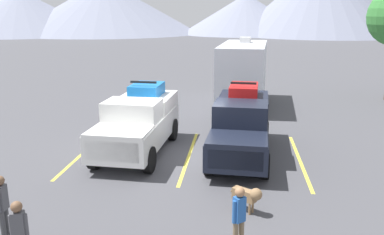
# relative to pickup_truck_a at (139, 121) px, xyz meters

# --- Properties ---
(ground_plane) EXTENTS (240.00, 240.00, 0.00)m
(ground_plane) POSITION_rel_pickup_truck_a_xyz_m (1.94, -0.42, -1.17)
(ground_plane) COLOR #47474C
(pickup_truck_a) EXTENTS (2.42, 5.33, 2.55)m
(pickup_truck_a) POSITION_rel_pickup_truck_a_xyz_m (0.00, 0.00, 0.00)
(pickup_truck_a) COLOR white
(pickup_truck_a) RESTS_ON ground
(pickup_truck_b) EXTENTS (2.34, 5.82, 2.55)m
(pickup_truck_b) POSITION_rel_pickup_truck_a_xyz_m (3.81, 0.17, -0.01)
(pickup_truck_b) COLOR black
(pickup_truck_b) RESTS_ON ground
(lot_stripe_a) EXTENTS (0.12, 5.50, 0.01)m
(lot_stripe_a) POSITION_rel_pickup_truck_a_xyz_m (-2.04, -0.37, -1.16)
(lot_stripe_a) COLOR gold
(lot_stripe_a) RESTS_ON ground
(lot_stripe_b) EXTENTS (0.12, 5.50, 0.01)m
(lot_stripe_b) POSITION_rel_pickup_truck_a_xyz_m (1.94, -0.37, -1.16)
(lot_stripe_b) COLOR gold
(lot_stripe_b) RESTS_ON ground
(lot_stripe_c) EXTENTS (0.12, 5.50, 0.01)m
(lot_stripe_c) POSITION_rel_pickup_truck_a_xyz_m (5.92, -0.37, -1.16)
(lot_stripe_c) COLOR gold
(lot_stripe_c) RESTS_ON ground
(camper_trailer_a) EXTENTS (2.86, 7.53, 3.72)m
(camper_trailer_a) POSITION_rel_pickup_truck_a_xyz_m (3.92, 8.13, 0.79)
(camper_trailer_a) COLOR silver
(camper_trailer_a) RESTS_ON ground
(person_a) EXTENTS (0.30, 0.29, 1.58)m
(person_a) POSITION_rel_pickup_truck_a_xyz_m (3.75, -6.37, -0.26)
(person_a) COLOR #726047
(person_a) RESTS_ON ground
(person_b) EXTENTS (0.35, 0.24, 1.62)m
(person_b) POSITION_rel_pickup_truck_a_xyz_m (-0.52, -7.59, -0.23)
(person_b) COLOR navy
(person_b) RESTS_ON ground
(person_c) EXTENTS (0.22, 0.36, 1.63)m
(person_c) POSITION_rel_pickup_truck_a_xyz_m (-1.55, -6.48, -0.23)
(person_c) COLOR #3F3F42
(person_c) RESTS_ON ground
(dog) EXTENTS (0.83, 0.63, 0.75)m
(dog) POSITION_rel_pickup_truck_a_xyz_m (4.01, -4.44, -0.67)
(dog) COLOR olive
(dog) RESTS_ON ground
(mountain_ridge) EXTENTS (132.93, 46.69, 15.98)m
(mountain_ridge) POSITION_rel_pickup_truck_a_xyz_m (-3.01, 79.71, 4.80)
(mountain_ridge) COLOR gray
(mountain_ridge) RESTS_ON ground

